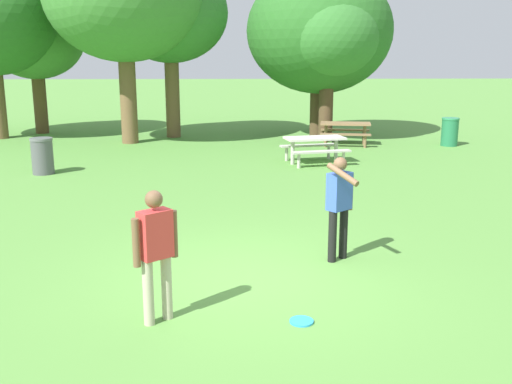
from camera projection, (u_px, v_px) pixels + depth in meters
name	position (u px, v px, depth m)	size (l,w,h in m)	color
ground_plane	(252.00, 279.00, 8.60)	(120.00, 120.00, 0.00)	#568E3D
person_thrower	(340.00, 201.00, 9.17)	(0.49, 0.84, 1.64)	black
person_catcher	(156.00, 248.00, 7.06)	(0.49, 0.42, 1.64)	#B7AD93
frisbee	(302.00, 321.00, 7.24)	(0.29, 0.29, 0.03)	#2D9EDB
picnic_table_near	(315.00, 144.00, 17.20)	(1.96, 1.75, 0.77)	beige
picnic_table_far	(345.00, 129.00, 20.58)	(1.91, 1.68, 0.77)	olive
trash_can_beside_table	(42.00, 156.00, 15.77)	(0.59, 0.59, 0.96)	#515156
trash_can_further_along	(450.00, 132.00, 20.40)	(0.59, 0.59, 0.96)	#237047
tree_broad_center	(35.00, 38.00, 22.78)	(3.72, 3.72, 5.26)	brown
tree_slender_mid	(170.00, 14.00, 21.56)	(4.21, 4.21, 6.31)	brown
tree_back_left	(319.00, 31.00, 21.76)	(5.33, 5.33, 6.15)	#4C3823
tree_back_right	(328.00, 36.00, 20.89)	(3.78, 3.78, 5.32)	#4C3823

